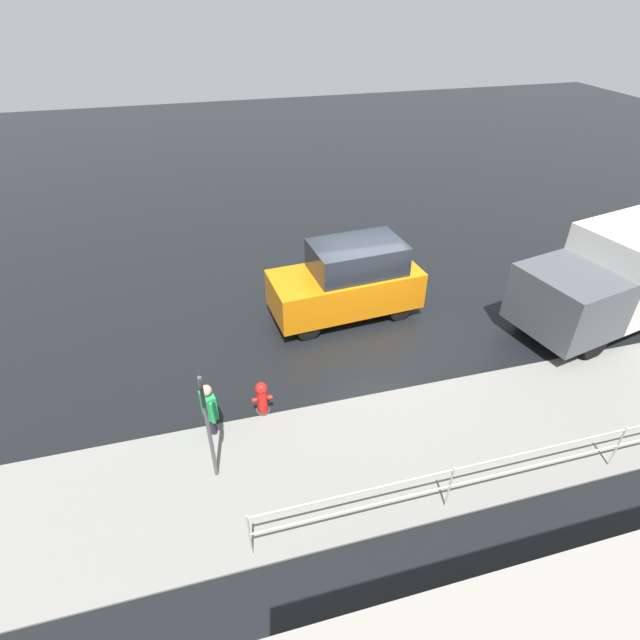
% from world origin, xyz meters
% --- Properties ---
extents(ground_plane, '(60.00, 60.00, 0.00)m').
position_xyz_m(ground_plane, '(0.00, 0.00, 0.00)').
color(ground_plane, black).
extents(kerb_strip, '(24.00, 3.20, 0.04)m').
position_xyz_m(kerb_strip, '(0.00, 4.20, 0.02)').
color(kerb_strip, slate).
rests_on(kerb_strip, ground).
extents(moving_hatchback, '(4.03, 2.02, 2.06)m').
position_xyz_m(moving_hatchback, '(0.46, -0.65, 1.03)').
color(moving_hatchback, orange).
rests_on(moving_hatchback, ground).
extents(delivery_truck, '(5.69, 3.15, 2.60)m').
position_xyz_m(delivery_truck, '(-6.15, 1.45, 1.37)').
color(delivery_truck, '#474C51').
rests_on(delivery_truck, ground).
extents(fire_hydrant, '(0.42, 0.31, 0.80)m').
position_xyz_m(fire_hydrant, '(3.32, 2.47, 0.40)').
color(fire_hydrant, red).
rests_on(fire_hydrant, ground).
extents(pedestrian, '(0.32, 0.56, 1.22)m').
position_xyz_m(pedestrian, '(4.39, 2.74, 0.68)').
color(pedestrian, '#1E8C4C').
rests_on(pedestrian, ground).
extents(metal_railing, '(10.14, 0.04, 1.05)m').
position_xyz_m(metal_railing, '(-1.03, 5.58, 0.74)').
color(metal_railing, '#B7BABF').
rests_on(metal_railing, ground).
extents(sign_post, '(0.07, 0.44, 2.40)m').
position_xyz_m(sign_post, '(4.42, 3.86, 1.58)').
color(sign_post, '#4C4C51').
rests_on(sign_post, ground).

